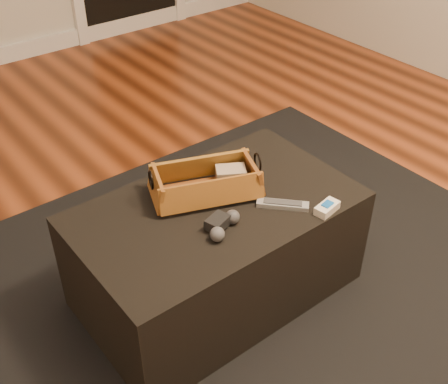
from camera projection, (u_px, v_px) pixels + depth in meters
floor at (205, 303)px, 2.18m from camera, size 5.00×5.50×0.01m
area_rug at (225, 298)px, 2.19m from camera, size 2.60×2.00×0.01m
ottoman at (216, 250)px, 2.09m from camera, size 1.00×0.60×0.42m
tv_remote at (202, 192)px, 1.99m from camera, size 0.21×0.10×0.02m
cloth_bundle at (231, 175)px, 2.04m from camera, size 0.13×0.12×0.06m
wicker_basket at (206, 184)px, 1.99m from camera, size 0.43×0.33×0.14m
game_controller at (222, 224)px, 1.84m from camera, size 0.16×0.12×0.05m
silver_remote at (283, 204)px, 1.95m from camera, size 0.15×0.16×0.02m
cream_gadget at (327, 208)px, 1.93m from camera, size 0.10×0.06×0.03m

